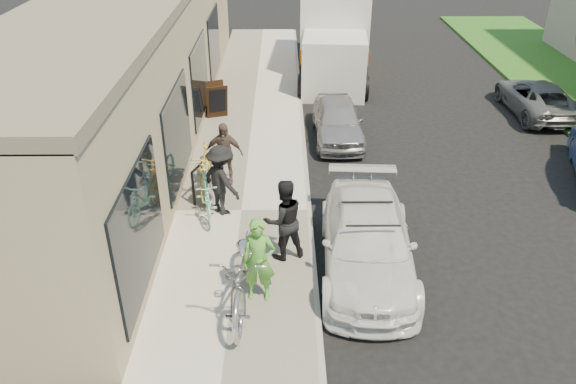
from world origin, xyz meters
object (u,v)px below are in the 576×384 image
object	(u,v)px
bike_rack	(198,179)
tandem_bike	(244,272)
sedan_white	(367,241)
far_car_gray	(537,98)
sandwich_board	(216,100)
bystander_a	(221,180)
sedan_silver	(338,120)
cruiser_bike_a	(206,197)
bystander_b	(224,153)
woman_rider	(259,261)
cruiser_bike_c	(206,170)
moving_truck	(334,35)
man_standing	(284,220)
cruiser_bike_b	(206,170)

from	to	relation	value
bike_rack	tandem_bike	world-z (taller)	tandem_bike
sedan_white	far_car_gray	bearing A→B (deg)	54.75
sandwich_board	bystander_a	size ratio (longest dim) A/B	0.65
sedan_silver	cruiser_bike_a	xyz separation A→B (m)	(-3.30, -4.49, 0.05)
bike_rack	sedan_white	bearing A→B (deg)	-34.37
cruiser_bike_a	bystander_b	bearing A→B (deg)	68.84
sedan_silver	woman_rider	world-z (taller)	woman_rider
far_car_gray	cruiser_bike_a	world-z (taller)	cruiser_bike_a
bike_rack	cruiser_bike_c	xyz separation A→B (m)	(0.12, 0.42, 0.03)
moving_truck	bystander_b	world-z (taller)	moving_truck
tandem_bike	cruiser_bike_a	bearing A→B (deg)	111.36
man_standing	cruiser_bike_b	distance (m)	3.38
bystander_a	tandem_bike	bearing A→B (deg)	146.91
cruiser_bike_c	cruiser_bike_b	bearing A→B (deg)	89.35
moving_truck	bystander_b	size ratio (longest dim) A/B	4.27
sandwich_board	bystander_b	bearing A→B (deg)	-100.06
bike_rack	sedan_white	world-z (taller)	sedan_white
man_standing	bystander_b	distance (m)	3.43
sedan_white	bystander_b	xyz separation A→B (m)	(-3.07, 3.31, 0.31)
bike_rack	bystander_b	world-z (taller)	bystander_b
woman_rider	bystander_b	xyz separation A→B (m)	(-1.00, 4.38, -0.03)
bystander_b	man_standing	bearing A→B (deg)	-60.53
sedan_white	cruiser_bike_b	distance (m)	4.59
far_car_gray	cruiser_bike_a	xyz separation A→B (m)	(-9.94, -6.46, 0.09)
cruiser_bike_a	bystander_a	distance (m)	0.50
sedan_silver	far_car_gray	distance (m)	6.92
tandem_bike	woman_rider	xyz separation A→B (m)	(0.25, 0.15, 0.13)
sandwich_board	moving_truck	xyz separation A→B (m)	(4.09, 5.06, 0.74)
woman_rider	bike_rack	bearing A→B (deg)	118.31
sandwich_board	cruiser_bike_b	xyz separation A→B (m)	(0.23, -4.66, -0.06)
sedan_white	woman_rider	size ratio (longest dim) A/B	2.73
sedan_white	sedan_silver	world-z (taller)	sedan_white
sedan_silver	moving_truck	bearing A→B (deg)	86.02
bystander_a	moving_truck	bearing A→B (deg)	-62.95
woman_rider	cruiser_bike_c	world-z (taller)	woman_rider
cruiser_bike_a	bystander_a	xyz separation A→B (m)	(0.32, 0.16, 0.34)
bike_rack	tandem_bike	size ratio (longest dim) A/B	0.33
woman_rider	cruiser_bike_b	bearing A→B (deg)	114.04
bike_rack	woman_rider	size ratio (longest dim) A/B	0.53
sandwich_board	bike_rack	bearing A→B (deg)	-107.29
far_car_gray	bystander_a	world-z (taller)	bystander_a
moving_truck	cruiser_bike_a	distance (m)	11.61
bystander_a	cruiser_bike_a	bearing A→B (deg)	70.14
bike_rack	bystander_a	world-z (taller)	bystander_a
tandem_bike	man_standing	bearing A→B (deg)	66.35
far_car_gray	cruiser_bike_a	size ratio (longest dim) A/B	2.42
woman_rider	bystander_b	distance (m)	4.49
bystander_b	cruiser_bike_a	bearing A→B (deg)	-94.94
man_standing	bystander_b	bearing A→B (deg)	-85.28
cruiser_bike_c	woman_rider	bearing A→B (deg)	-70.58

